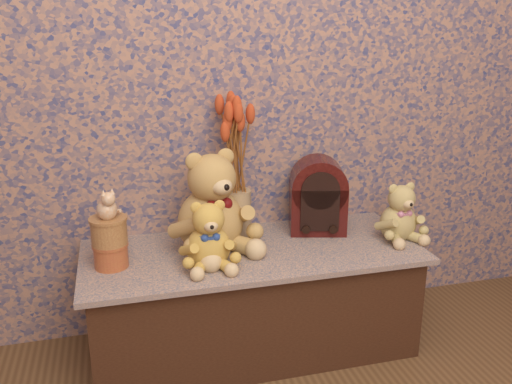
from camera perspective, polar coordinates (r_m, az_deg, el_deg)
The scene contains 10 objects.
display_shelf at distance 2.14m, azimuth -0.35°, elevation -11.18°, with size 1.26×0.53×0.42m, color #34466A.
teddy_large at distance 1.99m, azimuth -4.88°, elevation -0.50°, with size 0.32×0.38×0.41m, color #AA8642, non-canonical shape.
teddy_medium at distance 1.88m, azimuth -5.06°, elevation -4.10°, with size 0.20×0.24×0.26m, color gold, non-canonical shape.
teddy_small at distance 2.18m, azimuth 14.85°, elevation -1.71°, with size 0.19×0.23×0.24m, color tan, non-canonical shape.
cathedral_radio at distance 2.18m, azimuth 6.55°, elevation -0.29°, with size 0.22×0.16×0.31m, color #330A09, non-canonical shape.
ceramic_vase at distance 2.13m, azimuth -2.07°, elevation -2.29°, with size 0.11×0.11×0.19m, color tan.
dried_stalks at distance 2.04m, azimuth -2.17°, elevation 6.44°, with size 0.25×0.25×0.47m, color #C2421F, non-canonical shape.
biscuit_tin_lower at distance 1.95m, azimuth -15.03°, elevation -6.48°, with size 0.12×0.12×0.08m, color #CC803C.
biscuit_tin_upper at distance 1.92m, azimuth -15.24°, elevation -4.03°, with size 0.12×0.12×0.09m, color tan.
cat_figurine at distance 1.88m, azimuth -15.49°, elevation -1.09°, with size 0.08×0.09×0.11m, color silver, non-canonical shape.
Camera 1 is at (-0.47, -0.57, 1.24)m, focal length 37.95 mm.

